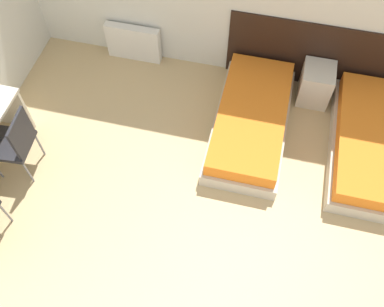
{
  "coord_description": "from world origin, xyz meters",
  "views": [
    {
      "loc": [
        0.57,
        -0.13,
        4.33
      ],
      "look_at": [
        0.0,
        2.25,
        0.55
      ],
      "focal_mm": 40.0,
      "sensor_mm": 36.0,
      "label": 1
    }
  ],
  "objects_px": {
    "nightstand": "(316,84)",
    "chair_near_laptop": "(15,142)",
    "bed_near_door": "(370,143)",
    "bed_near_window": "(251,120)"
  },
  "relations": [
    {
      "from": "nightstand",
      "to": "chair_near_laptop",
      "type": "height_order",
      "value": "chair_near_laptop"
    },
    {
      "from": "bed_near_door",
      "to": "bed_near_window",
      "type": "bearing_deg",
      "value": 180.0
    },
    {
      "from": "chair_near_laptop",
      "to": "bed_near_door",
      "type": "bearing_deg",
      "value": 11.9
    },
    {
      "from": "bed_near_door",
      "to": "nightstand",
      "type": "height_order",
      "value": "nightstand"
    },
    {
      "from": "bed_near_window",
      "to": "bed_near_door",
      "type": "xyz_separation_m",
      "value": [
        1.42,
        0.0,
        0.0
      ]
    },
    {
      "from": "nightstand",
      "to": "bed_near_window",
      "type": "bearing_deg",
      "value": -134.81
    },
    {
      "from": "bed_near_door",
      "to": "nightstand",
      "type": "relative_size",
      "value": 3.7
    },
    {
      "from": "bed_near_door",
      "to": "nightstand",
      "type": "bearing_deg",
      "value": 134.81
    },
    {
      "from": "bed_near_window",
      "to": "bed_near_door",
      "type": "bearing_deg",
      "value": 0.0
    },
    {
      "from": "bed_near_window",
      "to": "chair_near_laptop",
      "type": "relative_size",
      "value": 2.04
    }
  ]
}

